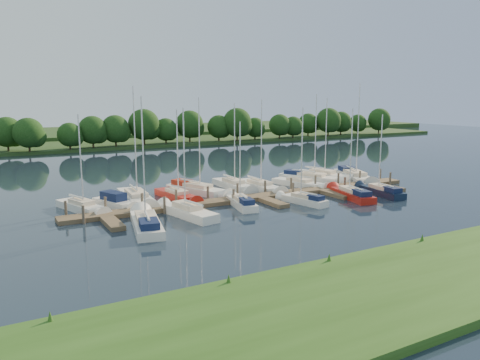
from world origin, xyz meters
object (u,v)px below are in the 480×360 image
sailboat_n_5 (234,186)px  sailboat_s_2 (241,203)px  motorboat (115,203)px  sailboat_n_0 (82,208)px  dock (261,198)px

sailboat_n_5 → sailboat_s_2: sailboat_n_5 is taller
motorboat → sailboat_n_5: size_ratio=0.55×
motorboat → sailboat_n_0: bearing=-18.8°
motorboat → sailboat_s_2: 12.35m
sailboat_s_2 → sailboat_n_5: bearing=78.2°
dock → sailboat_n_5: (0.45, 6.90, 0.08)m
dock → sailboat_n_5: bearing=86.2°
sailboat_n_0 → sailboat_s_2: 15.11m
sailboat_n_5 → sailboat_n_0: bearing=8.4°
dock → motorboat: 14.76m
sailboat_n_0 → dock: bearing=147.4°
dock → sailboat_s_2: (-3.24, -1.51, 0.12)m
motorboat → sailboat_s_2: (10.86, -5.87, -0.05)m
motorboat → sailboat_n_5: bearing=168.5°
sailboat_n_0 → sailboat_s_2: (13.98, -5.73, 0.05)m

